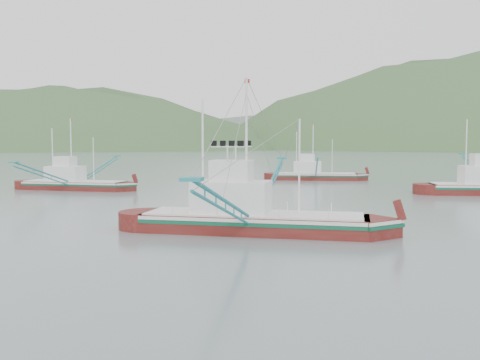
{
  "coord_description": "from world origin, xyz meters",
  "views": [
    {
      "loc": [
        4.31,
        -38.19,
        6.48
      ],
      "look_at": [
        0.0,
        6.0,
        3.2
      ],
      "focal_mm": 40.0,
      "sensor_mm": 36.0,
      "label": 1
    }
  ],
  "objects": [
    {
      "name": "ridge_distant",
      "position": [
        30.0,
        560.0,
        0.0
      ],
      "size": [
        960.0,
        400.0,
        240.0
      ],
      "primitive_type": "ellipsoid",
      "color": "slate",
      "rests_on": "ground"
    },
    {
      "name": "main_boat",
      "position": [
        1.4,
        -0.82,
        1.82
      ],
      "size": [
        16.34,
        28.8,
        11.7
      ],
      "rotation": [
        0.0,
        0.0,
        -0.12
      ],
      "color": "#53110D",
      "rests_on": "ground"
    },
    {
      "name": "bg_boat_far",
      "position": [
        7.97,
        50.51,
        1.35
      ],
      "size": [
        13.51,
        24.37,
        9.86
      ],
      "rotation": [
        0.0,
        0.0,
        -0.02
      ],
      "color": "#53110D",
      "rests_on": "ground"
    },
    {
      "name": "headland_left",
      "position": [
        -180.0,
        360.0,
        0.0
      ],
      "size": [
        448.0,
        308.0,
        210.0
      ],
      "primitive_type": "ellipsoid",
      "color": "#375B2F",
      "rests_on": "ground"
    },
    {
      "name": "ground",
      "position": [
        0.0,
        0.0,
        0.0
      ],
      "size": [
        1200.0,
        1200.0,
        0.0
      ],
      "primitive_type": "plane",
      "color": "slate",
      "rests_on": "ground"
    },
    {
      "name": "bg_boat_left",
      "position": [
        -24.38,
        29.62,
        1.57
      ],
      "size": [
        14.13,
        24.82,
        10.1
      ],
      "rotation": [
        0.0,
        0.0,
        -0.13
      ],
      "color": "#53110D",
      "rests_on": "ground"
    }
  ]
}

